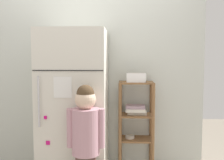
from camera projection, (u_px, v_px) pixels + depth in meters
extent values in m
cube|color=silver|center=(89.00, 80.00, 3.28)|extent=(2.72, 0.03, 2.14)
cube|color=silver|center=(74.00, 106.00, 2.95)|extent=(0.70, 0.65, 1.64)
cube|color=black|center=(68.00, 71.00, 2.59)|extent=(0.68, 0.01, 0.01)
cylinder|color=silver|center=(39.00, 102.00, 2.61)|extent=(0.02, 0.02, 0.50)
cube|color=white|center=(63.00, 87.00, 2.61)|extent=(0.18, 0.01, 0.21)
cube|color=#0E93CC|center=(87.00, 150.00, 2.65)|extent=(0.04, 0.01, 0.04)
cube|color=#E30F74|center=(45.00, 118.00, 2.64)|extent=(0.03, 0.02, 0.03)
cube|color=#E01476|center=(48.00, 143.00, 2.66)|extent=(0.04, 0.01, 0.04)
cube|color=yellow|center=(86.00, 107.00, 2.61)|extent=(0.03, 0.01, 0.03)
cube|color=gold|center=(71.00, 143.00, 2.65)|extent=(0.04, 0.01, 0.04)
cylinder|color=#BF8C99|center=(86.00, 131.00, 2.52)|extent=(0.26, 0.26, 0.43)
sphere|color=#BF8C99|center=(87.00, 108.00, 2.57)|extent=(0.11, 0.11, 0.11)
sphere|color=beige|center=(85.00, 99.00, 2.49)|extent=(0.19, 0.19, 0.19)
sphere|color=#4C3823|center=(85.00, 94.00, 2.48)|extent=(0.16, 0.16, 0.16)
cylinder|color=#BF8C99|center=(71.00, 128.00, 2.52)|extent=(0.07, 0.07, 0.36)
cylinder|color=#BF8C99|center=(101.00, 128.00, 2.51)|extent=(0.07, 0.07, 0.36)
cylinder|color=brown|center=(120.00, 131.00, 3.02)|extent=(0.04, 0.04, 1.07)
cylinder|color=brown|center=(153.00, 131.00, 3.00)|extent=(0.04, 0.04, 1.07)
cylinder|color=brown|center=(120.00, 125.00, 3.26)|extent=(0.04, 0.04, 1.07)
cylinder|color=brown|center=(151.00, 125.00, 3.25)|extent=(0.04, 0.04, 1.07)
cube|color=brown|center=(136.00, 83.00, 3.09)|extent=(0.38, 0.26, 0.02)
cube|color=brown|center=(136.00, 115.00, 3.12)|extent=(0.38, 0.26, 0.02)
cube|color=brown|center=(136.00, 139.00, 3.14)|extent=(0.38, 0.26, 0.02)
cube|color=silver|center=(137.00, 113.00, 3.13)|extent=(0.22, 0.16, 0.04)
cube|color=silver|center=(136.00, 110.00, 3.10)|extent=(0.23, 0.17, 0.03)
cube|color=#B293A3|center=(135.00, 107.00, 3.13)|extent=(0.23, 0.16, 0.03)
cylinder|color=beige|center=(130.00, 137.00, 3.14)|extent=(0.10, 0.10, 0.04)
cube|color=white|center=(136.00, 82.00, 3.07)|extent=(0.21, 0.16, 0.01)
cube|color=white|center=(136.00, 78.00, 2.99)|extent=(0.21, 0.01, 0.10)
cube|color=white|center=(136.00, 77.00, 3.14)|extent=(0.21, 0.01, 0.10)
cube|color=white|center=(127.00, 78.00, 3.07)|extent=(0.01, 0.16, 0.10)
cube|color=white|center=(145.00, 78.00, 3.06)|extent=(0.01, 0.16, 0.10)
sphere|color=#A24722|center=(139.00, 78.00, 3.04)|extent=(0.08, 0.08, 0.08)
sphere|color=orange|center=(135.00, 78.00, 3.09)|extent=(0.07, 0.07, 0.07)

